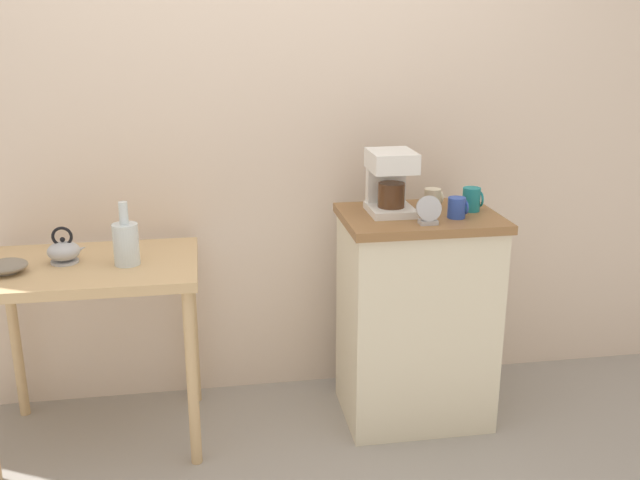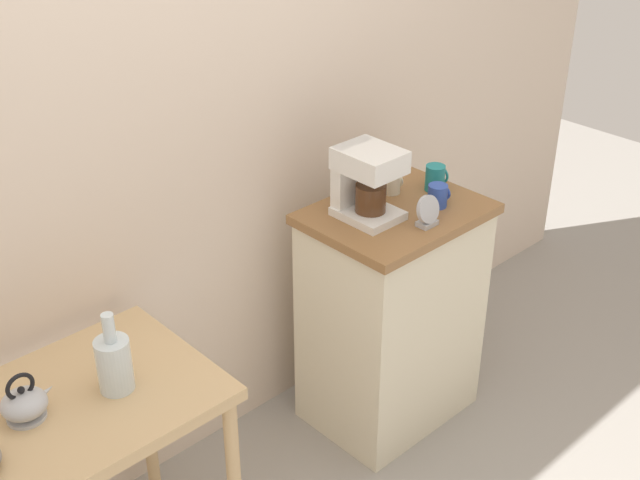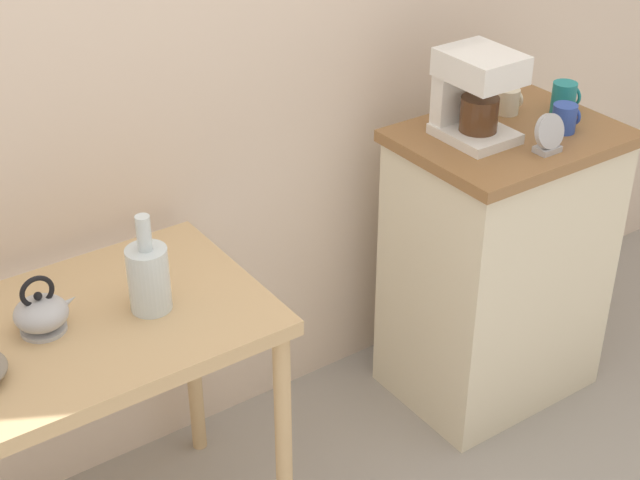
{
  "view_description": "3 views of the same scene",
  "coord_description": "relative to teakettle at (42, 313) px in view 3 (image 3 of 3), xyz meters",
  "views": [
    {
      "loc": [
        -0.28,
        -2.71,
        1.7
      ],
      "look_at": [
        0.17,
        0.0,
        0.85
      ],
      "focal_mm": 40.3,
      "sensor_mm": 36.0,
      "label": 1
    },
    {
      "loc": [
        -1.44,
        -1.72,
        2.31
      ],
      "look_at": [
        0.18,
        0.01,
        0.98
      ],
      "focal_mm": 46.86,
      "sensor_mm": 36.0,
      "label": 2
    },
    {
      "loc": [
        -1.33,
        -1.75,
        2.09
      ],
      "look_at": [
        -0.12,
        -0.01,
        0.83
      ],
      "focal_mm": 53.75,
      "sensor_mm": 36.0,
      "label": 3
    }
  ],
  "objects": [
    {
      "name": "wooden_table",
      "position": [
        0.09,
        -0.02,
        -0.16
      ],
      "size": [
        0.84,
        0.58,
        0.78
      ],
      "color": "tan",
      "rests_on": "ground_plane"
    },
    {
      "name": "teakettle",
      "position": [
        0.0,
        0.0,
        0.0
      ],
      "size": [
        0.15,
        0.13,
        0.15
      ],
      "color": "#B2B5BA",
      "rests_on": "wooden_table"
    },
    {
      "name": "mug_small_cream",
      "position": [
        1.52,
        0.06,
        0.14
      ],
      "size": [
        0.08,
        0.07,
        0.08
      ],
      "color": "beige",
      "rests_on": "kitchen_counter"
    },
    {
      "name": "coffee_maker",
      "position": [
        1.31,
        0.01,
        0.24
      ],
      "size": [
        0.18,
        0.22,
        0.26
      ],
      "color": "white",
      "rests_on": "kitchen_counter"
    },
    {
      "name": "glass_carafe_vase",
      "position": [
        0.24,
        -0.06,
        0.04
      ],
      "size": [
        0.1,
        0.1,
        0.25
      ],
      "color": "silver",
      "rests_on": "wooden_table"
    },
    {
      "name": "table_clock",
      "position": [
        1.41,
        -0.2,
        0.15
      ],
      "size": [
        0.1,
        0.05,
        0.11
      ],
      "color": "#B2B5BA",
      "rests_on": "kitchen_counter"
    },
    {
      "name": "ground_plane",
      "position": [
        0.83,
        -0.09,
        -0.83
      ],
      "size": [
        8.0,
        8.0,
        0.0
      ],
      "primitive_type": "plane",
      "color": "gray"
    },
    {
      "name": "mug_blue",
      "position": [
        1.56,
        -0.13,
        0.14
      ],
      "size": [
        0.08,
        0.07,
        0.08
      ],
      "color": "#2D4CAD",
      "rests_on": "kitchen_counter"
    },
    {
      "name": "kitchen_counter",
      "position": [
        1.43,
        -0.05,
        -0.36
      ],
      "size": [
        0.64,
        0.48,
        0.93
      ],
      "color": "beige",
      "rests_on": "ground_plane"
    },
    {
      "name": "mug_dark_teal",
      "position": [
        1.65,
        -0.03,
        0.15
      ],
      "size": [
        0.08,
        0.07,
        0.1
      ],
      "color": "teal",
      "rests_on": "kitchen_counter"
    }
  ]
}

